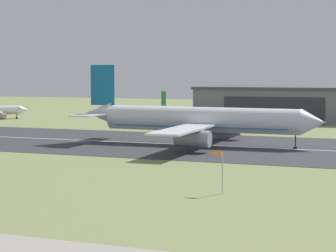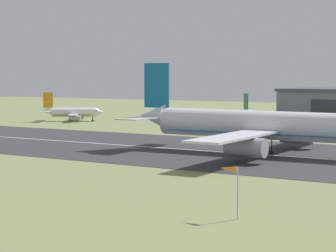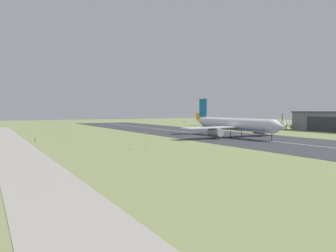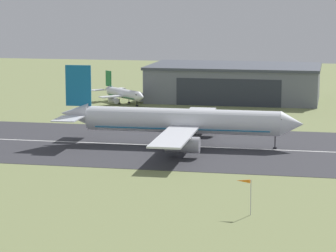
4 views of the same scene
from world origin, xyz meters
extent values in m
plane|color=#7A8451|center=(0.00, 62.40, 0.00)|extent=(610.05, 610.05, 0.00)
cube|color=#333338|center=(0.00, 124.79, 0.03)|extent=(370.05, 52.65, 0.06)
cube|color=silver|center=(0.00, 124.79, 0.07)|extent=(333.05, 0.70, 0.01)
cube|color=slate|center=(10.49, 211.28, 5.45)|extent=(55.66, 32.52, 10.90)
cube|color=#424751|center=(10.49, 211.28, 11.35)|extent=(56.66, 33.52, 0.90)
cube|color=#2D333D|center=(10.49, 194.97, 4.36)|extent=(33.40, 0.12, 8.72)
cylinder|color=silver|center=(8.96, 125.55, 5.94)|extent=(45.35, 6.78, 5.86)
cone|color=silver|center=(34.12, 126.16, 5.94)|extent=(5.29, 5.82, 5.72)
cone|color=silver|center=(-17.05, 124.93, 6.96)|extent=(6.98, 5.29, 5.16)
cube|color=black|center=(31.30, 126.09, 7.08)|extent=(1.22, 4.87, 0.44)
cube|color=#146B9E|center=(8.96, 125.55, 4.37)|extent=(40.80, 6.39, 0.35)
cube|color=silver|center=(10.24, 109.75, 4.94)|extent=(7.48, 26.12, 0.42)
cylinder|color=#A8A8B2|center=(11.57, 111.86, 2.92)|extent=(7.51, 3.71, 3.56)
cube|color=silver|center=(9.48, 141.40, 4.94)|extent=(7.48, 26.12, 0.42)
cylinder|color=#A8A8B2|center=(10.91, 139.36, 2.92)|extent=(7.51, 3.71, 3.56)
cube|color=#146B9E|center=(-16.03, 124.95, 13.63)|extent=(6.21, 0.43, 9.69)
cube|color=silver|center=(-16.25, 117.73, 6.79)|extent=(5.63, 8.85, 0.24)
cube|color=silver|center=(-16.60, 132.15, 6.79)|extent=(5.63, 8.85, 0.24)
cylinder|color=black|center=(30.36, 126.06, 1.54)|extent=(0.24, 0.24, 3.09)
cylinder|color=black|center=(30.36, 126.06, 0.22)|extent=(0.84, 0.84, 0.44)
cylinder|color=black|center=(9.45, 122.14, 1.54)|extent=(0.24, 0.24, 3.09)
cylinder|color=black|center=(9.45, 122.14, 0.22)|extent=(0.84, 0.84, 0.44)
cylinder|color=black|center=(9.28, 128.98, 1.54)|extent=(0.24, 0.24, 3.09)
cylinder|color=black|center=(9.28, 128.98, 0.22)|extent=(0.84, 0.84, 0.44)
cylinder|color=silver|center=(-23.32, 194.25, 3.26)|extent=(14.83, 14.34, 3.05)
cone|color=silver|center=(-15.97, 187.24, 3.26)|extent=(4.09, 4.10, 3.05)
cone|color=silver|center=(-31.01, 201.58, 3.81)|extent=(4.54, 4.51, 2.74)
cube|color=black|center=(-17.06, 188.28, 3.87)|extent=(2.58, 2.63, 0.44)
cube|color=#1E7238|center=(-23.32, 194.25, 2.42)|extent=(13.45, 13.02, 0.20)
cube|color=silver|center=(-26.72, 190.18, 2.73)|extent=(7.29, 7.44, 0.40)
cylinder|color=#A8A8B2|center=(-25.89, 190.22, 1.53)|extent=(4.17, 4.10, 1.89)
cube|color=silver|center=(-19.42, 197.84, 2.73)|extent=(7.29, 7.44, 0.40)
cylinder|color=#A8A8B2|center=(-19.41, 197.01, 1.53)|extent=(4.17, 4.10, 1.89)
cube|color=#1E7238|center=(-30.61, 201.20, 7.37)|extent=(2.59, 2.49, 5.18)
cube|color=silver|center=(-33.56, 198.69, 3.72)|extent=(5.32, 5.37, 0.24)
cube|color=silver|center=(-28.24, 204.27, 3.72)|extent=(5.32, 5.37, 0.24)
cylinder|color=black|center=(-17.83, 189.01, 0.87)|extent=(0.24, 0.24, 1.74)
cylinder|color=black|center=(-17.83, 189.01, 0.22)|extent=(0.84, 0.84, 0.44)
cylinder|color=black|center=(-24.69, 193.03, 0.87)|extent=(0.24, 0.24, 1.74)
cylinder|color=black|center=(-24.69, 193.03, 0.22)|extent=(0.84, 0.84, 0.44)
cylinder|color=black|center=(-22.17, 195.68, 0.87)|extent=(0.24, 0.24, 1.74)
cylinder|color=black|center=(-22.17, 195.68, 0.22)|extent=(0.84, 0.84, 0.44)
cylinder|color=#B7B7BC|center=(30.67, 69.38, 2.88)|extent=(0.14, 0.14, 5.76)
cone|color=orange|center=(29.41, 69.49, 5.51)|extent=(2.28, 0.80, 0.60)
camera|label=1|loc=(56.12, -16.32, 16.64)|focal=70.00mm
camera|label=2|loc=(61.71, 5.49, 15.68)|focal=70.00mm
camera|label=3|loc=(125.07, 24.43, 12.54)|focal=35.00mm
camera|label=4|loc=(42.86, -53.34, 34.43)|focal=85.00mm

